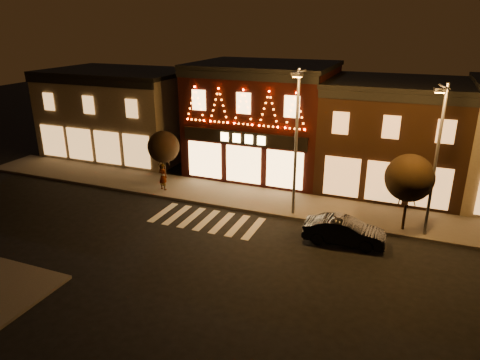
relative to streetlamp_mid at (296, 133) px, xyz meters
The scene contains 11 objects.
ground 9.43m from the streetlamp_mid, 126.08° to the right, with size 120.00×120.00×0.00m, color black.
sidewalk_far 6.01m from the streetlamp_mid, 147.86° to the left, with size 44.00×4.00×0.15m, color #47423D.
building_left 19.27m from the streetlamp_mid, 156.56° to the left, with size 12.20×8.28×7.30m.
building_pulp 8.98m from the streetlamp_mid, 121.24° to the left, with size 10.20×8.34×8.30m.
building_right_a 9.18m from the streetlamp_mid, 57.48° to the left, with size 9.20×8.28×7.50m.
streetlamp_mid is the anchor object (origin of this frame).
streetlamp_right 7.35m from the streetlamp_mid, ahead, with size 0.74×1.88×8.21m.
tree_left 10.63m from the streetlamp_mid, 168.17° to the left, with size 2.26×2.26×3.77m.
tree_right 6.59m from the streetlamp_mid, ahead, with size 2.61×2.61×4.36m.
dark_sedan 6.07m from the streetlamp_mid, 32.79° to the right, with size 1.49×4.27×1.41m, color black.
pedestrian 10.36m from the streetlamp_mid, behind, with size 0.68×0.45×1.88m, color gray.
Camera 1 is at (10.76, -17.37, 11.23)m, focal length 32.98 mm.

